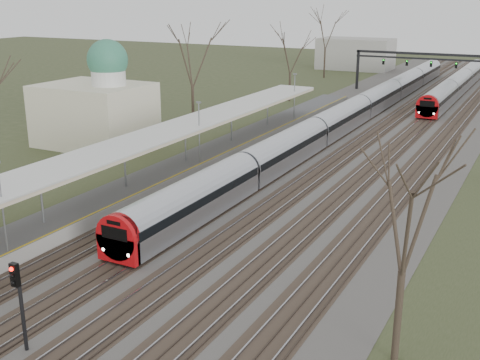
% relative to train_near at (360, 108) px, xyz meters
% --- Properties ---
extents(track_bed, '(24.00, 160.00, 0.22)m').
position_rel_train_near_xyz_m(track_bed, '(2.76, -6.55, -1.42)').
color(track_bed, '#474442').
rests_on(track_bed, ground).
extents(platform, '(3.50, 69.00, 1.00)m').
position_rel_train_near_xyz_m(platform, '(-6.55, -24.05, -0.98)').
color(platform, '#9E9B93').
rests_on(platform, ground).
extents(canopy, '(4.10, 50.00, 3.11)m').
position_rel_train_near_xyz_m(canopy, '(-6.55, -28.56, 2.45)').
color(canopy, slate).
rests_on(canopy, platform).
extents(dome_building, '(10.00, 8.00, 10.30)m').
position_rel_train_near_xyz_m(dome_building, '(-19.21, -23.55, 2.24)').
color(dome_building, beige).
rests_on(dome_building, ground).
extents(signal_gantry, '(21.00, 0.59, 6.08)m').
position_rel_train_near_xyz_m(signal_gantry, '(2.79, 23.44, 3.43)').
color(signal_gantry, black).
rests_on(signal_gantry, ground).
extents(tree_west_far, '(5.50, 5.50, 11.33)m').
position_rel_train_near_xyz_m(tree_west_far, '(-14.50, -13.55, 6.54)').
color(tree_west_far, '#2D231C').
rests_on(tree_west_far, ground).
extents(tree_east_near, '(4.50, 4.50, 9.27)m').
position_rel_train_near_xyz_m(tree_east_near, '(15.50, -46.55, 5.08)').
color(tree_east_near, '#2D231C').
rests_on(tree_east_near, ground).
extents(train_near, '(2.62, 90.21, 3.05)m').
position_rel_train_near_xyz_m(train_near, '(0.00, 0.00, 0.00)').
color(train_near, '#A5A7AF').
rests_on(train_near, ground).
extents(train_far, '(2.62, 45.21, 3.05)m').
position_rel_train_near_xyz_m(train_far, '(7.00, 25.78, 0.00)').
color(train_far, '#A5A7AF').
rests_on(train_far, ground).
extents(signal_post, '(0.35, 0.45, 4.10)m').
position_rel_train_near_xyz_m(signal_post, '(1.75, -53.04, 1.25)').
color(signal_post, black).
rests_on(signal_post, ground).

